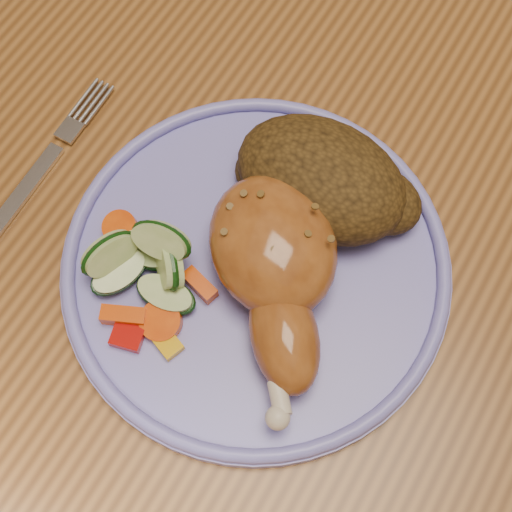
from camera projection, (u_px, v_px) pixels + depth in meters
name	position (u px, v px, depth m)	size (l,w,h in m)	color
ground	(347.00, 386.00, 1.23)	(4.00, 4.00, 0.00)	brown
dining_table	(437.00, 224.00, 0.62)	(0.90, 1.40, 0.75)	brown
plate	(256.00, 267.00, 0.51)	(0.28, 0.28, 0.01)	#7873D3
plate_rim	(256.00, 261.00, 0.50)	(0.27, 0.27, 0.01)	#7873D3
chicken_leg	(275.00, 266.00, 0.47)	(0.15, 0.17, 0.06)	#9E5621
rice_pilaf	(325.00, 181.00, 0.50)	(0.14, 0.09, 0.06)	#452F11
vegetable_pile	(145.00, 265.00, 0.49)	(0.10, 0.10, 0.05)	#A50A05
fork	(36.00, 175.00, 0.54)	(0.02, 0.15, 0.00)	silver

